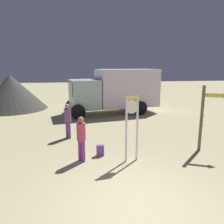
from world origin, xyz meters
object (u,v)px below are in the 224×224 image
Objects in this scene: person_near_clock at (81,137)px; dome_tent at (11,92)px; box_truck_near at (117,90)px; backpack at (100,150)px; person_distant at (68,119)px; arrow_sign at (211,109)px; standing_clock at (132,122)px.

dome_tent reaches higher than person_near_clock.
box_truck_near is 7.99m from dome_tent.
backpack is 2.61m from person_distant.
standing_clock is at bearing -172.87° from arrow_sign.
dome_tent is (-5.01, 10.17, 0.42)m from person_near_clock.
dome_tent is (-6.69, 10.40, -0.10)m from standing_clock.
backpack is at bearing -59.93° from dome_tent.
standing_clock is at bearing -51.52° from person_distant.
backpack is at bearing 149.78° from standing_clock.
arrow_sign is 6.24× the size of backpack.
backpack is at bearing 28.44° from person_near_clock.
person_near_clock is 2.63m from person_distant.
dome_tent reaches higher than person_distant.
standing_clock is at bearing -30.22° from backpack.
backpack is 0.08× the size of dome_tent.
box_truck_near is at bearing 83.54° from standing_clock.
box_truck_near is at bearing 75.41° from backpack.
arrow_sign reaches higher than backpack.
standing_clock is 7.95m from box_truck_near.
standing_clock is 1.77m from person_near_clock.
person_near_clock is 0.24× the size of box_truck_near.
backpack is at bearing 177.17° from arrow_sign.
dome_tent is (-7.58, 2.50, -0.31)m from box_truck_near.
person_near_clock reaches higher than backpack.
person_near_clock is at bearing 172.31° from standing_clock.
person_distant is 0.24× the size of box_truck_near.
arrow_sign is (3.08, 0.39, 0.26)m from standing_clock.
dome_tent reaches higher than standing_clock.
box_truck_near reaches higher than person_near_clock.
person_near_clock is at bearing -63.77° from dome_tent.
arrow_sign is at bearing -2.83° from backpack.
backpack is (-1.01, 0.59, -1.19)m from standing_clock.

